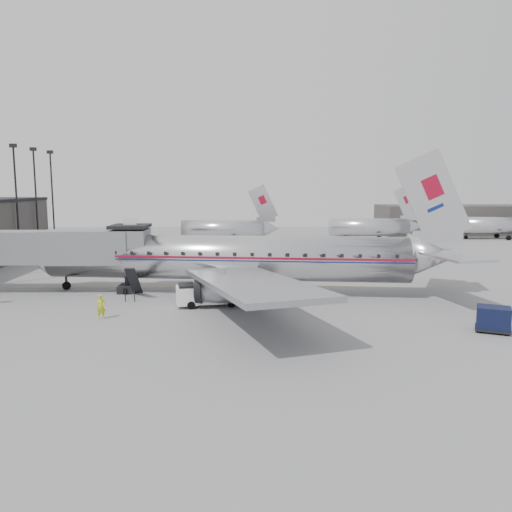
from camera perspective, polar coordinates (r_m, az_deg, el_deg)
The scene contains 11 objects.
ground at distance 44.01m, azimuth -3.57°, elevation -5.06°, with size 160.00×160.00×0.00m, color slate.
hangar at distance 111.75m, azimuth 21.57°, elevation 3.88°, with size 30.00×12.00×6.00m, color #3C3A37.
apron_line at distance 49.85m, azimuth 0.16°, elevation -3.49°, with size 0.15×60.00×0.01m, color gold.
jet_bridge at distance 50.38m, azimuth -22.74°, elevation 0.81°, with size 21.00×6.20×7.10m.
distant_aircraft_near at distance 85.22m, azimuth -3.65°, elevation 3.13°, with size 16.39×3.20×10.26m.
distant_aircraft_mid at distance 91.90m, azimuth 12.91°, elevation 3.30°, with size 16.39×3.20×10.26m.
distant_aircraft_far at distance 104.03m, azimuth 25.31°, elevation 3.26°, with size 16.39×3.20×10.26m.
airliner at distance 46.22m, azimuth -2.43°, elevation -0.21°, with size 41.90×38.62×13.27m.
service_van at distance 41.84m, azimuth -5.36°, elevation -3.94°, with size 5.55×2.92×2.48m.
baggage_cart_navy at distance 38.04m, azimuth 25.49°, elevation -6.48°, with size 2.75×2.48×1.76m.
ramp_worker at distance 39.46m, azimuth -17.29°, elevation -5.57°, with size 0.68×0.44×1.85m, color #BBCD18.
Camera 1 is at (1.82, -42.84, 9.93)m, focal length 35.00 mm.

